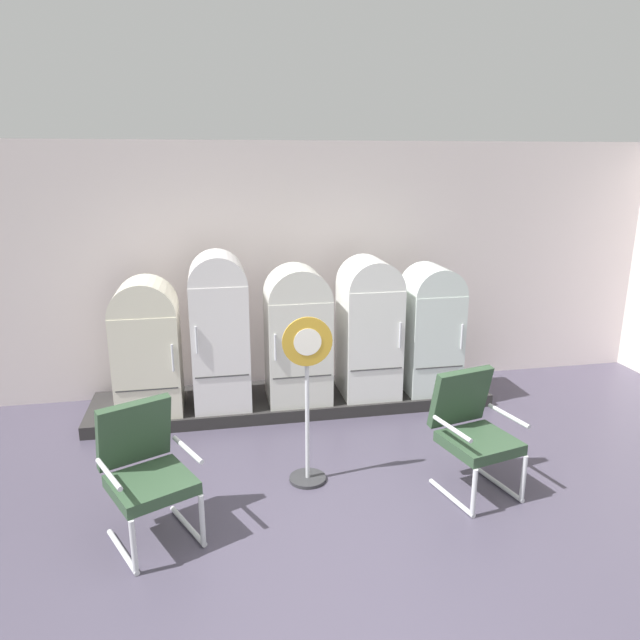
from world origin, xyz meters
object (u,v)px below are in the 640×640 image
object	(u,v)px
refrigerator_3	(369,323)
sign_stand	(307,407)
refrigerator_0	(147,343)
refrigerator_2	(298,331)
refrigerator_4	(431,325)
refrigerator_1	(219,326)
armchair_right	(472,427)
armchair_left	(145,466)

from	to	relation	value
refrigerator_3	sign_stand	bearing A→B (deg)	-121.99
refrigerator_0	refrigerator_2	xyz separation A→B (m)	(1.57, -0.02, 0.04)
refrigerator_0	refrigerator_4	distance (m)	3.09
refrigerator_1	armchair_right	size ratio (longest dim) A/B	1.62
sign_stand	refrigerator_4	bearing A→B (deg)	42.05
refrigerator_1	refrigerator_3	xyz separation A→B (m)	(1.63, -0.01, -0.06)
refrigerator_4	armchair_left	world-z (taller)	refrigerator_4
refrigerator_2	armchair_left	bearing A→B (deg)	-125.45
refrigerator_3	sign_stand	size ratio (longest dim) A/B	1.04
refrigerator_3	refrigerator_4	distance (m)	0.72
refrigerator_1	armchair_left	distance (m)	2.17
refrigerator_0	refrigerator_1	world-z (taller)	refrigerator_1
refrigerator_3	armchair_right	size ratio (longest dim) A/B	1.52
refrigerator_0	refrigerator_3	world-z (taller)	refrigerator_3
refrigerator_0	armchair_left	xyz separation A→B (m)	(0.15, -2.03, -0.31)
armchair_left	armchair_right	xyz separation A→B (m)	(2.60, 0.16, 0.00)
refrigerator_2	refrigerator_1	bearing A→B (deg)	177.30
sign_stand	refrigerator_1	bearing A→B (deg)	113.88
refrigerator_4	armchair_left	size ratio (longest dim) A/B	1.42
refrigerator_1	refrigerator_2	bearing A→B (deg)	-2.70
refrigerator_0	sign_stand	xyz separation A→B (m)	(1.42, -1.51, -0.18)
armchair_right	refrigerator_2	bearing A→B (deg)	122.53
refrigerator_3	refrigerator_0	bearing A→B (deg)	-179.74
refrigerator_3	armchair_right	bearing A→B (deg)	-78.79
refrigerator_0	armchair_left	world-z (taller)	refrigerator_0
refrigerator_0	refrigerator_3	xyz separation A→B (m)	(2.38, 0.01, 0.08)
refrigerator_4	refrigerator_3	bearing A→B (deg)	178.42
refrigerator_4	armchair_right	xyz separation A→B (m)	(-0.34, -1.86, -0.34)
sign_stand	refrigerator_0	bearing A→B (deg)	133.21
refrigerator_0	armchair_right	world-z (taller)	refrigerator_0
refrigerator_2	armchair_right	distance (m)	2.22
refrigerator_2	armchair_right	size ratio (longest dim) A/B	1.46
refrigerator_1	armchair_left	bearing A→B (deg)	-106.37
refrigerator_2	refrigerator_3	bearing A→B (deg)	2.42
refrigerator_4	refrigerator_2	bearing A→B (deg)	-179.46
refrigerator_2	armchair_left	xyz separation A→B (m)	(-1.43, -2.00, -0.36)
refrigerator_0	refrigerator_3	bearing A→B (deg)	0.26
armchair_right	refrigerator_3	bearing A→B (deg)	101.21
refrigerator_2	armchair_right	bearing A→B (deg)	-57.47
refrigerator_3	armchair_left	size ratio (longest dim) A/B	1.52
refrigerator_1	armchair_left	world-z (taller)	refrigerator_1
refrigerator_1	refrigerator_3	distance (m)	1.63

